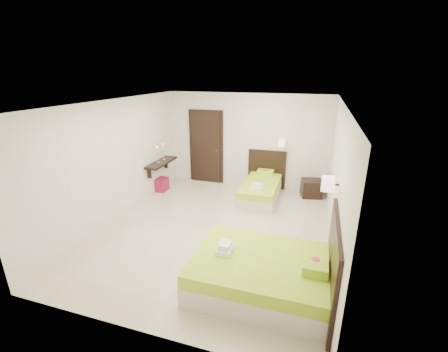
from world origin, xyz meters
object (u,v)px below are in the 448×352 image
(bed_single, at_px, (261,188))
(bed_double, at_px, (265,272))
(nightstand, at_px, (311,188))
(ottoman, at_px, (160,184))

(bed_single, distance_m, bed_double, 3.51)
(bed_double, relative_size, nightstand, 3.96)
(bed_single, relative_size, bed_double, 0.86)
(ottoman, bearing_deg, nightstand, 11.51)
(nightstand, xyz_separation_m, ottoman, (-4.01, -0.82, -0.05))
(bed_double, distance_m, ottoman, 4.66)
(bed_double, xyz_separation_m, ottoman, (-3.48, 3.10, -0.12))
(bed_single, height_order, ottoman, bed_single)
(bed_single, xyz_separation_m, bed_double, (0.72, -3.44, 0.03))
(bed_double, xyz_separation_m, nightstand, (0.53, 3.92, -0.07))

